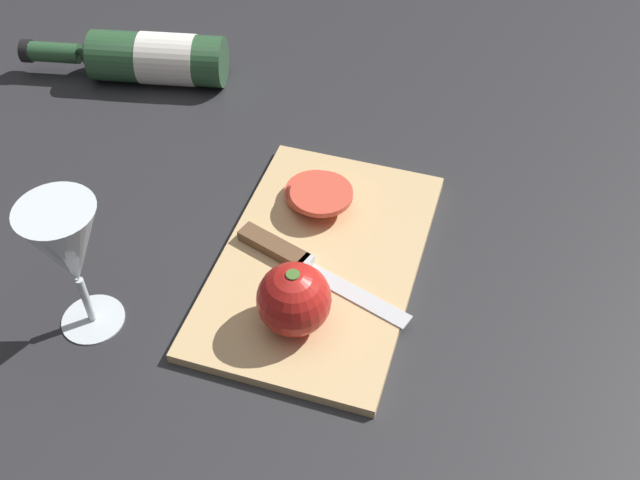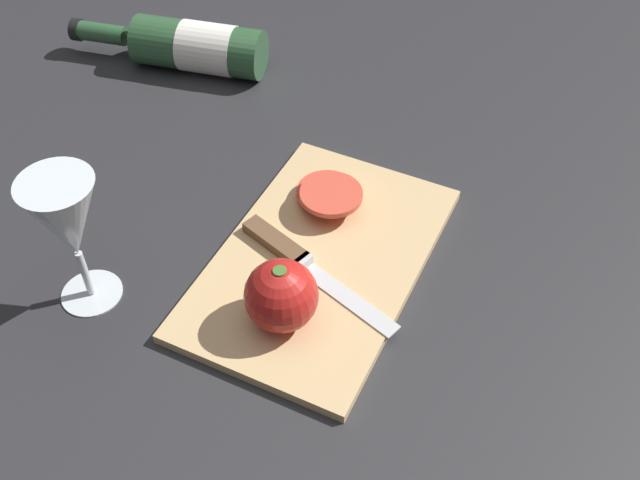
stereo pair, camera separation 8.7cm
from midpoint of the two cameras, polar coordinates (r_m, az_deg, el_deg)
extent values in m
plane|color=#28282B|center=(0.88, -5.85, -3.53)|extent=(3.00, 3.00, 0.00)
cube|color=tan|center=(0.89, -2.77, -1.75)|extent=(0.36, 0.23, 0.01)
cylinder|color=#2D5633|center=(1.20, -14.32, 13.17)|extent=(0.12, 0.21, 0.08)
cone|color=#2D5633|center=(1.24, -19.37, 13.12)|extent=(0.08, 0.04, 0.07)
cylinder|color=#2D5633|center=(1.26, -21.47, 13.07)|extent=(0.05, 0.08, 0.03)
cylinder|color=black|center=(1.28, -23.29, 13.02)|extent=(0.04, 0.02, 0.04)
cylinder|color=white|center=(1.19, -13.56, 13.17)|extent=(0.09, 0.10, 0.08)
cylinder|color=silver|center=(0.90, -19.60, -5.84)|extent=(0.07, 0.07, 0.00)
cylinder|color=silver|center=(0.87, -20.17, -4.43)|extent=(0.01, 0.01, 0.07)
cone|color=silver|center=(0.81, -21.67, -0.64)|extent=(0.08, 0.08, 0.10)
cone|color=beige|center=(0.83, -21.02, -2.29)|extent=(0.02, 0.02, 0.03)
sphere|color=red|center=(0.80, -5.12, -4.71)|extent=(0.08, 0.08, 0.08)
cylinder|color=#47702D|center=(0.77, -5.30, -2.96)|extent=(0.01, 0.01, 0.01)
cube|color=silver|center=(0.85, -0.22, -4.32)|extent=(0.06, 0.14, 0.00)
cube|color=silver|center=(0.87, -3.96, -1.99)|extent=(0.03, 0.02, 0.01)
cube|color=brown|center=(0.90, -6.32, -0.67)|extent=(0.05, 0.10, 0.01)
cylinder|color=#DB4C38|center=(0.96, -2.99, 3.52)|extent=(0.08, 0.08, 0.01)
cylinder|color=#DB4C38|center=(0.95, -2.85, 3.49)|extent=(0.08, 0.08, 0.01)
cylinder|color=#DB4C38|center=(0.94, -2.71, 3.45)|extent=(0.08, 0.08, 0.01)
cylinder|color=#DB4C38|center=(0.93, -2.56, 3.41)|extent=(0.08, 0.08, 0.01)
camera|label=1|loc=(0.04, -92.87, -3.05)|focal=42.00mm
camera|label=2|loc=(0.04, 87.13, 3.05)|focal=42.00mm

